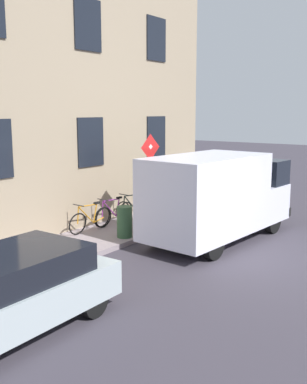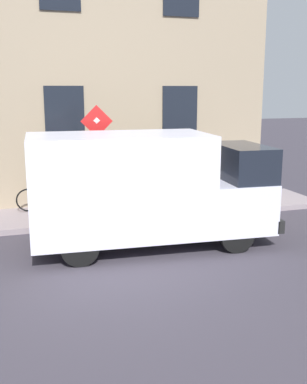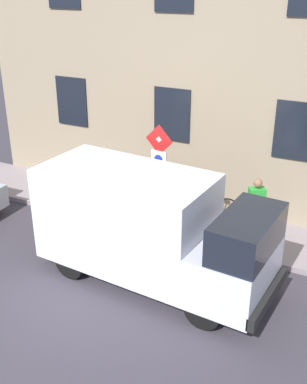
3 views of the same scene
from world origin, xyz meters
TOP-DOWN VIEW (x-y plane):
  - ground_plane at (0.00, 0.00)m, footprint 80.00×80.00m
  - sidewalk_slab at (3.89, 0.00)m, footprint 2.12×14.50m
  - building_facade at (5.29, 0.00)m, footprint 0.75×12.50m
  - sign_post_stacked at (3.03, -0.53)m, footprint 0.17×0.56m
  - delivery_van at (1.14, -1.23)m, footprint 2.36×5.46m
  - bicycle_black at (4.40, -1.46)m, footprint 0.46×1.72m
  - bicycle_purple at (4.40, -0.42)m, footprint 0.46×1.71m
  - bicycle_orange at (4.40, 0.62)m, footprint 0.46×1.71m
  - pedestrian at (3.60, -2.93)m, footprint 0.43×0.48m
  - litter_bin at (3.18, 0.50)m, footprint 0.44×0.44m

SIDE VIEW (x-z plane):
  - ground_plane at x=0.00m, z-range 0.00..0.00m
  - sidewalk_slab at x=3.89m, z-range 0.00..0.14m
  - bicycle_black at x=4.40m, z-range 0.07..0.96m
  - bicycle_purple at x=4.40m, z-range 0.07..0.96m
  - bicycle_orange at x=4.40m, z-range 0.07..0.96m
  - litter_bin at x=3.18m, z-range 0.14..1.04m
  - pedestrian at x=3.60m, z-range 0.21..1.93m
  - delivery_van at x=1.14m, z-range 0.08..2.58m
  - sign_post_stacked at x=3.03m, z-range 0.50..3.29m
  - building_facade at x=5.29m, z-range 0.00..8.63m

